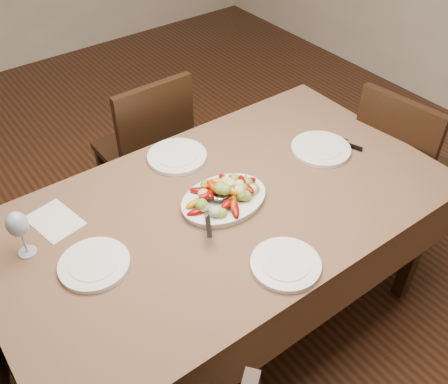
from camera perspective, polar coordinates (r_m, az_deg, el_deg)
The scene contains 14 objects.
floor at distance 2.70m, azimuth -1.86°, elevation -9.84°, with size 6.00×6.00×0.00m, color #361D10.
dining_table at distance 2.25m, azimuth 0.00°, elevation -8.49°, with size 1.84×1.04×0.76m, color brown.
chair_far at distance 2.78m, azimuth -9.34°, elevation 4.89°, with size 0.42×0.42×0.95m, color black, non-canonical shape.
chair_right at distance 2.79m, azimuth 19.83°, elevation 2.81°, with size 0.42×0.42×0.95m, color black, non-canonical shape.
serving_platter at distance 1.98m, azimuth -0.02°, elevation -1.00°, with size 0.35×0.26×0.02m, color white.
roasted_vegetables at distance 1.94m, azimuth -0.02°, elevation 0.25°, with size 0.29×0.19×0.09m, color #730804, non-canonical shape.
serving_spoon at distance 1.90m, azimuth -0.93°, elevation -1.56°, with size 0.28×0.06×0.03m, color #9EA0A8, non-canonical shape.
plate_left at distance 1.81m, azimuth -14.60°, elevation -8.03°, with size 0.25×0.25×0.02m, color white.
plate_right at distance 2.29m, azimuth 11.00°, elevation 4.83°, with size 0.27×0.27×0.02m, color white.
plate_far at distance 2.22m, azimuth -5.39°, elevation 4.05°, with size 0.26×0.26×0.02m, color white.
plate_near at distance 1.76m, azimuth 7.05°, elevation -8.22°, with size 0.25×0.25×0.02m, color white.
wine_glass at distance 1.86m, azimuth -22.25°, elevation -4.32°, with size 0.08×0.08×0.20m, color #8C99A5, non-canonical shape.
menu_card at distance 2.02m, azimuth -18.76°, elevation -3.13°, with size 0.15×0.21×0.00m, color silver.
table_knife at distance 2.36m, azimuth 13.69°, elevation 5.51°, with size 0.02×0.20×0.01m, color #9EA0A8, non-canonical shape.
Camera 1 is at (-0.95, -1.41, 2.09)m, focal length 40.00 mm.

